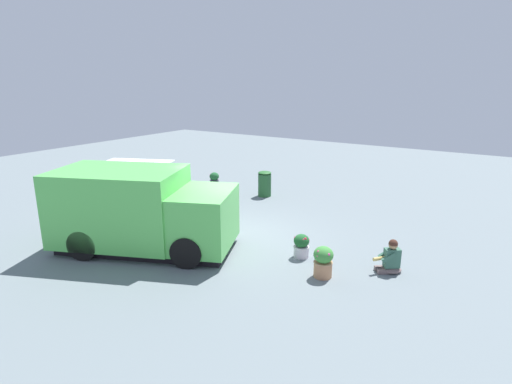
# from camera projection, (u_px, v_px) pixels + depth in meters

# --- Properties ---
(ground_plane) EXTENTS (40.00, 40.00, 0.00)m
(ground_plane) POSITION_uv_depth(u_px,v_px,m) (234.00, 237.00, 12.66)
(ground_plane) COLOR slate
(food_truck) EXTENTS (5.37, 3.94, 2.26)m
(food_truck) POSITION_uv_depth(u_px,v_px,m) (141.00, 212.00, 11.59)
(food_truck) COLOR #58C254
(food_truck) RESTS_ON ground_plane
(person_customer) EXTENTS (0.74, 0.69, 0.86)m
(person_customer) POSITION_uv_depth(u_px,v_px,m) (391.00, 259.00, 10.32)
(person_customer) COLOR #725F5D
(person_customer) RESTS_ON ground_plane
(planter_flowering_near) EXTENTS (0.48, 0.48, 0.78)m
(planter_flowering_near) POSITION_uv_depth(u_px,v_px,m) (323.00, 261.00, 10.05)
(planter_flowering_near) COLOR tan
(planter_flowering_near) RESTS_ON ground_plane
(planter_flowering_far) EXTENTS (0.42, 0.42, 0.65)m
(planter_flowering_far) POSITION_uv_depth(u_px,v_px,m) (214.00, 179.00, 18.46)
(planter_flowering_far) COLOR #504957
(planter_flowering_far) RESTS_ON ground_plane
(planter_flowering_side) EXTENTS (0.43, 0.43, 0.65)m
(planter_flowering_side) POSITION_uv_depth(u_px,v_px,m) (301.00, 245.00, 11.18)
(planter_flowering_side) COLOR silver
(planter_flowering_side) RESTS_ON ground_plane
(trash_bin) EXTENTS (0.54, 0.54, 1.03)m
(trash_bin) POSITION_uv_depth(u_px,v_px,m) (265.00, 184.00, 16.98)
(trash_bin) COLOR #26582E
(trash_bin) RESTS_ON ground_plane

